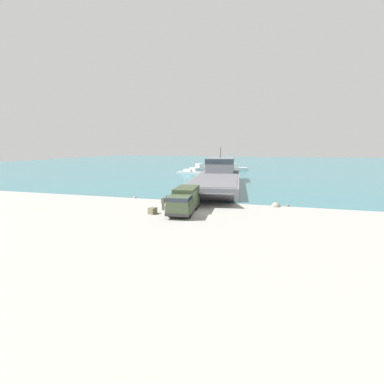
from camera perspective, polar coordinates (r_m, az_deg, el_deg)
name	(u,v)px	position (r m, az deg, el deg)	size (l,w,h in m)	color
ground_plane	(196,212)	(35.47, 0.81, -3.91)	(240.00, 240.00, 0.00)	gray
water_surface	(258,164)	(130.60, 12.52, 5.17)	(240.00, 180.00, 0.01)	#336B75
landing_craft	(218,176)	(60.40, 4.94, 3.06)	(12.64, 36.54, 7.52)	slate
military_truck	(184,200)	(35.18, -1.49, -1.50)	(3.44, 8.19, 2.83)	#3D4C33
soldier_on_ramp	(163,202)	(36.70, -5.52, -1.98)	(0.48, 0.32, 1.67)	#4C4738
moored_boat_a	(189,172)	(84.68, -0.53, 3.81)	(7.34, 2.78, 1.30)	#B7BABF
moored_boat_b	(235,169)	(95.07, 8.17, 4.44)	(7.68, 5.97, 2.16)	white
moored_boat_c	(201,168)	(96.02, 1.71, 4.57)	(6.16, 7.83, 2.17)	white
mooring_bollard	(167,198)	(42.72, -4.87, -1.13)	(0.26, 0.26, 0.84)	#333338
cargo_crate	(153,211)	(34.95, -7.52, -3.55)	(0.74, 0.89, 0.74)	#6B664C
shoreline_rock_a	(135,198)	(46.02, -10.88, -1.12)	(0.57, 0.57, 0.57)	gray
shoreline_rock_b	(287,206)	(41.01, 17.69, -2.59)	(0.58, 0.58, 0.58)	#66605B
shoreline_rock_c	(276,207)	(40.32, 15.64, -2.69)	(1.13, 1.13, 1.13)	gray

